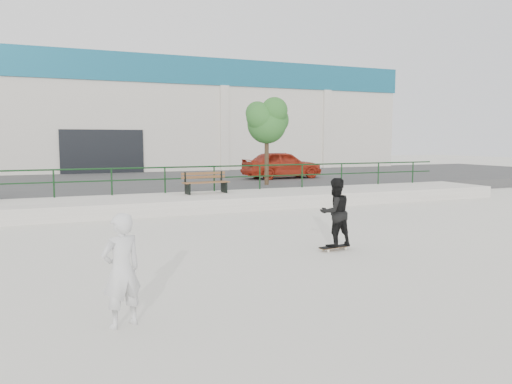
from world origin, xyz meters
name	(u,v)px	position (x,y,z in m)	size (l,w,h in m)	color
ground	(241,280)	(0.00, 0.00, 0.00)	(120.00, 120.00, 0.00)	silver
ledge	(146,205)	(0.00, 9.50, 0.25)	(30.00, 3.00, 0.50)	beige
parking_strip	(115,185)	(0.00, 18.00, 0.25)	(60.00, 14.00, 0.50)	#3E3E3E
railing	(139,175)	(0.00, 10.80, 1.24)	(28.00, 0.06, 1.03)	#143819
commercial_building	(90,113)	(0.00, 31.99, 4.58)	(44.20, 16.33, 8.00)	silver
bench_right	(205,183)	(2.42, 10.11, 0.91)	(1.85, 0.68, 0.84)	brown
tree	(267,120)	(6.15, 12.63, 3.48)	(2.23, 1.99, 3.97)	#4B3C25
red_car	(282,165)	(8.47, 15.88, 1.24)	(1.75, 4.35, 1.48)	#A72614
skateboard	(334,247)	(2.92, 1.49, 0.07)	(0.80, 0.30, 0.09)	black
standing_skater	(335,212)	(2.92, 1.49, 0.89)	(0.77, 0.60, 1.59)	black
seated_skater	(121,270)	(-2.31, -1.50, 0.79)	(0.58, 0.38, 1.58)	silver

